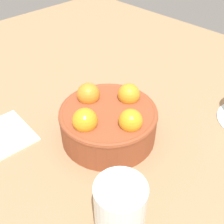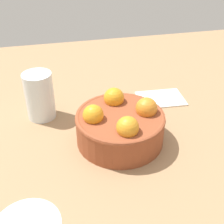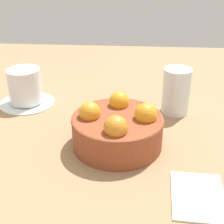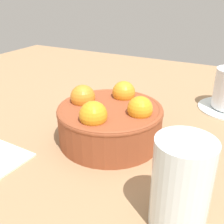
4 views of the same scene
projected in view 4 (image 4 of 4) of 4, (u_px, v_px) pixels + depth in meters
The scene contains 3 objects.
ground_plane at pixel (110, 149), 46.06cm from camera, with size 132.96×113.07×3.90cm, color #997551.
terracotta_bowl at pixel (110, 120), 43.66cm from camera, with size 16.96×16.96×8.80cm.
water_glass at pixel (181, 184), 27.31cm from camera, with size 6.09×6.09×10.25cm, color silver.
Camera 4 is at (18.29, -34.48, 23.33)cm, focal length 43.21 mm.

